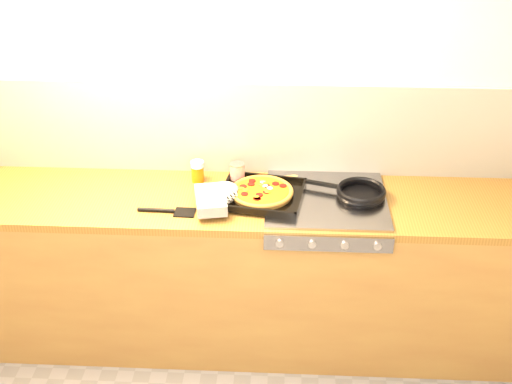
# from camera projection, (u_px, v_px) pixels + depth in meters

# --- Properties ---
(room_shell) EXTENTS (3.20, 3.20, 3.20)m
(room_shell) POSITION_uv_depth(u_px,v_px,m) (240.00, 129.00, 3.35)
(room_shell) COLOR white
(room_shell) RESTS_ON ground
(counter_run) EXTENTS (3.20, 0.62, 0.90)m
(counter_run) POSITION_uv_depth(u_px,v_px,m) (238.00, 270.00, 3.45)
(counter_run) COLOR olive
(counter_run) RESTS_ON ground
(stovetop) EXTENTS (0.60, 0.56, 0.02)m
(stovetop) POSITION_uv_depth(u_px,v_px,m) (326.00, 200.00, 3.20)
(stovetop) COLOR gray
(stovetop) RESTS_ON counter_run
(pizza_on_tray) EXTENTS (0.56, 0.45, 0.07)m
(pizza_on_tray) POSITION_uv_depth(u_px,v_px,m) (248.00, 194.00, 3.17)
(pizza_on_tray) COLOR black
(pizza_on_tray) RESTS_ON stovetop
(frying_pan) EXTENTS (0.43, 0.31, 0.04)m
(frying_pan) POSITION_uv_depth(u_px,v_px,m) (360.00, 192.00, 3.20)
(frying_pan) COLOR black
(frying_pan) RESTS_ON stovetop
(tomato_can) EXTENTS (0.10, 0.10, 0.11)m
(tomato_can) POSITION_uv_depth(u_px,v_px,m) (237.00, 173.00, 3.33)
(tomato_can) COLOR #AF0E13
(tomato_can) RESTS_ON counter_run
(juice_glass) EXTENTS (0.09, 0.09, 0.11)m
(juice_glass) POSITION_uv_depth(u_px,v_px,m) (198.00, 171.00, 3.35)
(juice_glass) COLOR #D4630C
(juice_glass) RESTS_ON counter_run
(wooden_spoon) EXTENTS (0.30, 0.08, 0.02)m
(wooden_spoon) POSITION_uv_depth(u_px,v_px,m) (276.00, 178.00, 3.39)
(wooden_spoon) COLOR #9C7242
(wooden_spoon) RESTS_ON counter_run
(black_spatula) EXTENTS (0.28, 0.09, 0.02)m
(black_spatula) POSITION_uv_depth(u_px,v_px,m) (168.00, 211.00, 3.10)
(black_spatula) COLOR black
(black_spatula) RESTS_ON counter_run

